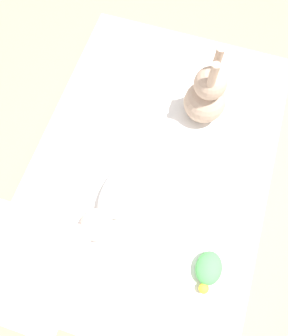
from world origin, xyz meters
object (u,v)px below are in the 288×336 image
at_px(turtle_plush, 208,269).
at_px(bunny_plush, 206,96).
at_px(swaddled_baby, 129,185).
at_px(pillow, 25,266).

bearing_deg(turtle_plush, bunny_plush, -164.18).
bearing_deg(turtle_plush, swaddled_baby, -119.26).
xyz_separation_m(bunny_plush, turtle_plush, (0.66, 0.19, -0.10)).
distance_m(swaddled_baby, bunny_plush, 0.49).
distance_m(bunny_plush, turtle_plush, 0.70).
height_order(swaddled_baby, turtle_plush, swaddled_baby).
bearing_deg(pillow, turtle_plush, 106.72).
bearing_deg(turtle_plush, pillow, -73.28).
relative_size(swaddled_baby, pillow, 1.27).
height_order(pillow, bunny_plush, bunny_plush).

